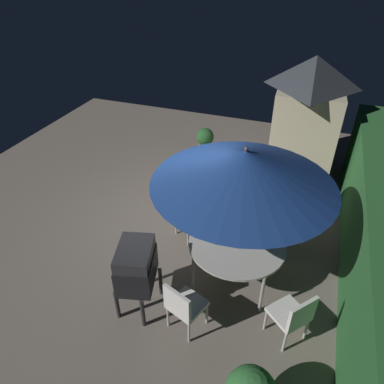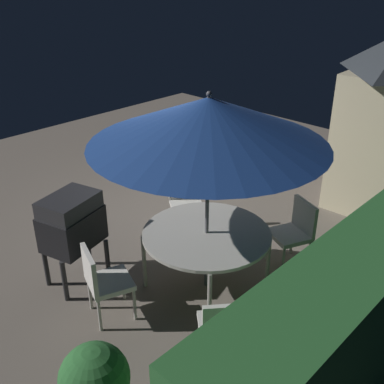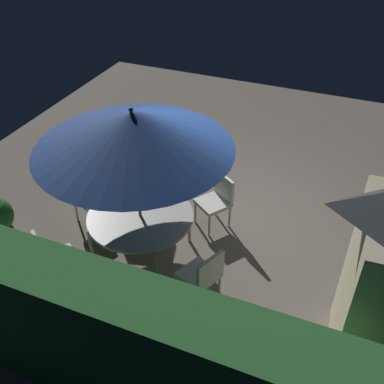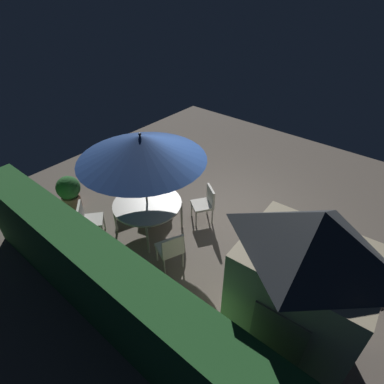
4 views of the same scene
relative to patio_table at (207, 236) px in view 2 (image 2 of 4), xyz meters
The scene contains 9 objects.
ground_plane 1.97m from the patio_table, 125.32° to the right, with size 11.00×11.00×0.00m, color #6B6056.
patio_table is the anchor object (origin of this frame).
patio_umbrella 1.42m from the patio_table, ahead, with size 2.61×2.61×2.46m.
bbq_grill 1.62m from the patio_table, 49.21° to the right, with size 0.81×0.67×1.20m.
chair_near_shed 1.31m from the patio_table, 20.08° to the right, with size 0.59×0.59×0.90m.
chair_far_side 1.34m from the patio_table, 49.79° to the left, with size 0.65×0.65×0.90m.
chair_toward_hedge 1.29m from the patio_table, 156.72° to the left, with size 0.61×0.61×0.90m.
chair_toward_house 1.38m from the patio_table, 124.84° to the right, with size 0.64×0.64×0.90m.
potted_plant_by_grill 4.48m from the patio_table, 155.36° to the right, with size 0.47×0.47×0.67m.
Camera 2 is at (4.51, 4.58, 3.62)m, focal length 42.79 mm.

